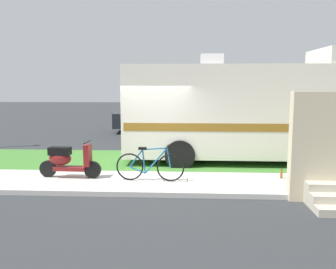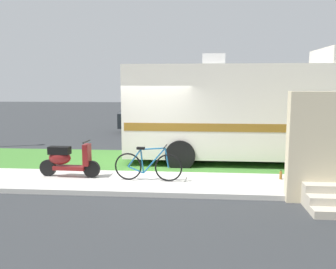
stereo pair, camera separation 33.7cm
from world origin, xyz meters
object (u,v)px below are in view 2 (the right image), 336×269
Objects in this scene: motorhome_rv at (253,110)px; bottle_green at (281,175)px; scooter at (67,160)px; bicycle at (148,166)px; pickup_truck_near at (269,121)px; pickup_truck_far at (178,115)px.

motorhome_rv is 32.14× the size of bottle_green.
scooter reaches higher than bicycle.
motorhome_rv is 4.36m from bicycle.
motorhome_rv is 4.76× the size of scooter.
bicycle is at bearing -120.07° from pickup_truck_near.
pickup_truck_near is at bearing 82.45° from bottle_green.
motorhome_rv is 1.47× the size of pickup_truck_near.
pickup_truck_near reaches higher than scooter.
bottle_green is at bearing -71.76° from pickup_truck_far.
bottle_green is (3.38, 0.44, -0.29)m from bicycle.
motorhome_rv reaches higher than pickup_truck_near.
scooter reaches higher than bottle_green.
pickup_truck_far is at bearing 77.27° from scooter.
motorhome_rv is at bearing 99.19° from bottle_green.
scooter is (-5.16, -2.72, -1.15)m from motorhome_rv.
pickup_truck_far is at bearing 145.15° from pickup_truck_near.
bicycle is 10.38m from pickup_truck_far.
motorhome_rv reaches higher than pickup_truck_far.
scooter is 5.58m from bottle_green.
pickup_truck_near is (4.31, 7.44, 0.41)m from bicycle.
bicycle is (2.18, -0.22, -0.07)m from scooter.
scooter is at bearing -102.73° from pickup_truck_far.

